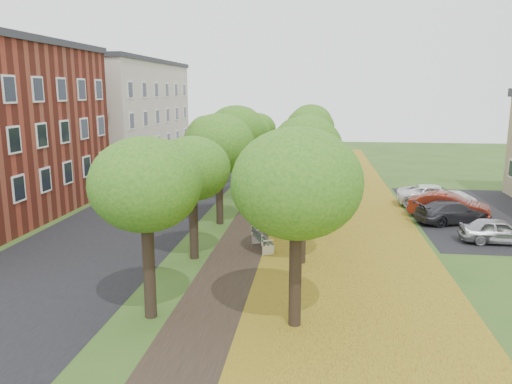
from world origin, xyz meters
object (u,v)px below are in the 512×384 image
(car_silver, at_px, (499,231))
(car_red, at_px, (449,206))
(car_white, at_px, (436,196))
(car_grey, at_px, (454,212))
(bench, at_px, (261,239))

(car_silver, xyz_separation_m, car_red, (-1.22, 4.81, 0.13))
(car_silver, bearing_deg, car_white, 10.55)
(car_red, xyz_separation_m, car_grey, (0.00, -1.12, -0.11))
(car_grey, bearing_deg, car_red, -18.36)
(car_grey, distance_m, car_white, 4.24)
(bench, relative_size, car_red, 0.45)
(car_white, bearing_deg, car_red, -173.08)
(bench, bearing_deg, car_white, -67.60)
(car_grey, bearing_deg, car_silver, 179.91)
(car_red, relative_size, car_white, 0.92)
(bench, relative_size, car_grey, 0.46)
(car_grey, relative_size, car_white, 0.89)
(car_silver, bearing_deg, car_grey, 20.10)
(bench, distance_m, car_silver, 11.81)
(car_silver, height_order, car_white, car_white)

